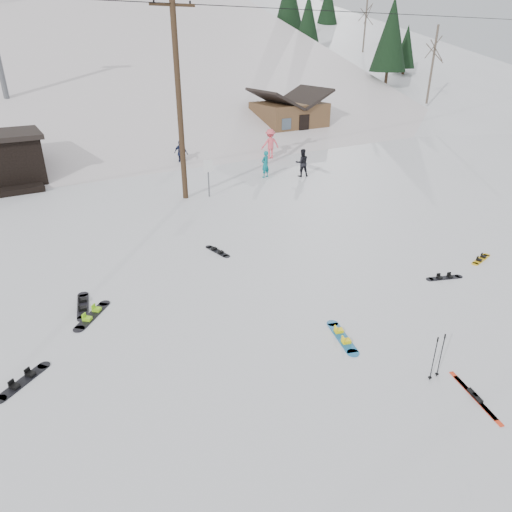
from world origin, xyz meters
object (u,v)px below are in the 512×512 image
utility_pole (179,98)px  hero_snowboard (342,337)px  cabin (289,119)px  hero_skis (475,397)px

utility_pole → hero_snowboard: size_ratio=5.65×
utility_pole → hero_snowboard: bearing=-94.7°
cabin → hero_skis: cabin is taller
cabin → hero_skis: (-13.03, -26.23, -1.46)m
hero_snowboard → cabin: bearing=-14.4°
utility_pole → cabin: utility_pole is taller
hero_snowboard → hero_skis: (1.04, -3.18, -0.00)m
utility_pole → hero_snowboard: 13.90m
hero_snowboard → hero_skis: hero_snowboard is taller
utility_pole → hero_skis: utility_pole is taller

